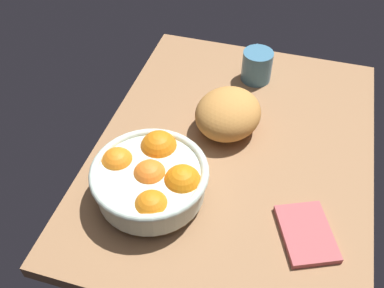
{
  "coord_description": "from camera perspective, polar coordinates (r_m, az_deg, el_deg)",
  "views": [
    {
      "loc": [
        -66.71,
        -9.63,
        70.12
      ],
      "look_at": [
        -6.4,
        7.91,
        5.0
      ],
      "focal_mm": 40.84,
      "sensor_mm": 36.0,
      "label": 1
    }
  ],
  "objects": [
    {
      "name": "bread_loaf",
      "position": [
        0.98,
        4.73,
        3.98
      ],
      "size": [
        19.54,
        18.53,
        9.66
      ],
      "primitive_type": "ellipsoid",
      "rotation": [
        0.0,
        0.0,
        5.97
      ],
      "color": "#C3853F",
      "rests_on": "ground"
    },
    {
      "name": "mug",
      "position": [
        1.14,
        8.48,
        10.15
      ],
      "size": [
        11.66,
        7.64,
        8.05
      ],
      "color": "teal",
      "rests_on": "ground"
    },
    {
      "name": "fruit_bowl",
      "position": [
        0.84,
        -5.3,
        -4.36
      ],
      "size": [
        22.72,
        22.72,
        10.07
      ],
      "color": "silver",
      "rests_on": "ground"
    },
    {
      "name": "napkin_folded",
      "position": [
        0.85,
        14.72,
        -11.2
      ],
      "size": [
        15.47,
        13.47,
        1.28
      ],
      "primitive_type": "cube",
      "rotation": [
        0.0,
        0.0,
        0.41
      ],
      "color": "#AF5255",
      "rests_on": "ground"
    },
    {
      "name": "ground_plane",
      "position": [
        0.98,
        5.48,
        -0.98
      ],
      "size": [
        78.71,
        59.62,
        3.0
      ],
      "primitive_type": "cube",
      "color": "#926946"
    }
  ]
}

